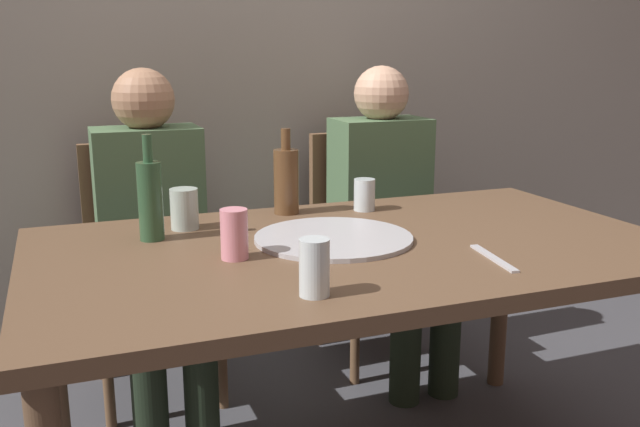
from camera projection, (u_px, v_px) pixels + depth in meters
The scene contains 14 objects.
back_wall at pixel (238, 31), 2.73m from camera, with size 6.00×0.10×2.60m, color gray.
dining_table at pixel (356, 269), 1.81m from camera, with size 1.65×0.95×0.74m.
pizza_tray at pixel (334, 238), 1.82m from camera, with size 0.42×0.42×0.01m, color #ADADB2.
wine_bottle at pixel (286, 180), 2.10m from camera, with size 0.08×0.08×0.26m.
beer_bottle at pixel (150, 199), 1.80m from camera, with size 0.06×0.06×0.28m.
tumbler_near at pixel (184, 209), 1.92m from camera, with size 0.08×0.08×0.11m, color #B7C6BC.
tumbler_far at pixel (364, 195), 2.15m from camera, with size 0.07×0.07×0.10m, color silver.
wine_glass at pixel (314, 267), 1.40m from camera, with size 0.06×0.06×0.12m, color silver.
soda_can at pixel (234, 234), 1.64m from camera, with size 0.07×0.07×0.12m, color pink.
table_knife at pixel (493, 258), 1.65m from camera, with size 0.22×0.02×0.01m, color #B7B7BC.
chair_left at pixel (150, 252), 2.49m from camera, with size 0.44×0.44×0.90m.
chair_right at pixel (372, 230), 2.80m from camera, with size 0.44×0.44×0.90m.
guest_in_sweater at pixel (154, 228), 2.32m from camera, with size 0.36×0.56×1.17m.
guest_in_beanie at pixel (389, 207), 2.63m from camera, with size 0.36×0.56×1.17m.
Camera 1 is at (-0.70, -1.58, 1.23)m, focal length 38.69 mm.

